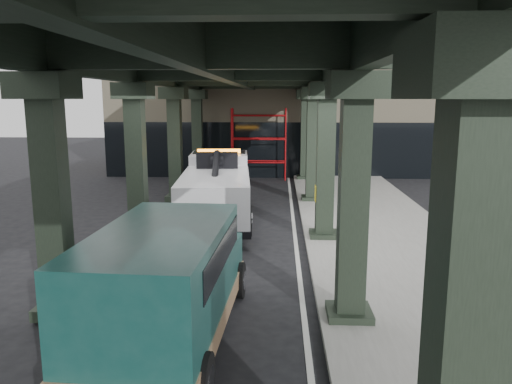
# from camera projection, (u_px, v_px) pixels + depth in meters

# --- Properties ---
(ground) EXTENTS (90.00, 90.00, 0.00)m
(ground) POSITION_uv_depth(u_px,v_px,m) (238.00, 259.00, 14.24)
(ground) COLOR black
(ground) RESTS_ON ground
(sidewalk) EXTENTS (5.00, 40.00, 0.15)m
(sidewalk) POSITION_uv_depth(u_px,v_px,m) (383.00, 239.00, 15.98)
(sidewalk) COLOR gray
(sidewalk) RESTS_ON ground
(lane_stripe) EXTENTS (0.12, 38.00, 0.01)m
(lane_stripe) POSITION_uv_depth(u_px,v_px,m) (295.00, 240.00, 16.13)
(lane_stripe) COLOR silver
(lane_stripe) RESTS_ON ground
(viaduct) EXTENTS (7.40, 32.00, 6.40)m
(viaduct) POSITION_uv_depth(u_px,v_px,m) (229.00, 67.00, 15.22)
(viaduct) COLOR black
(viaduct) RESTS_ON ground
(building) EXTENTS (22.00, 10.00, 8.00)m
(building) POSITION_uv_depth(u_px,v_px,m) (292.00, 107.00, 33.05)
(building) COLOR #C6B793
(building) RESTS_ON ground
(scaffolding) EXTENTS (3.08, 0.88, 4.00)m
(scaffolding) POSITION_uv_depth(u_px,v_px,m) (259.00, 142.00, 28.23)
(scaffolding) COLOR #B40E12
(scaffolding) RESTS_ON ground
(tow_truck) EXTENTS (2.88, 8.24, 2.65)m
(tow_truck) POSITION_uv_depth(u_px,v_px,m) (217.00, 187.00, 18.50)
(tow_truck) COLOR black
(tow_truck) RESTS_ON ground
(towed_van) EXTENTS (2.52, 5.76, 2.30)m
(towed_van) POSITION_uv_depth(u_px,v_px,m) (167.00, 281.00, 9.07)
(towed_van) COLOR #113F3B
(towed_van) RESTS_ON ground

